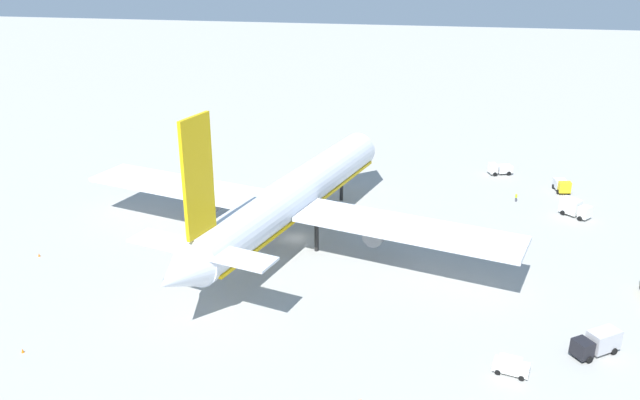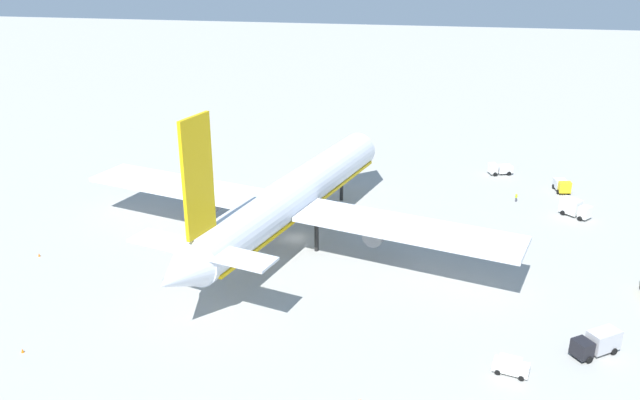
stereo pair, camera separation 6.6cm
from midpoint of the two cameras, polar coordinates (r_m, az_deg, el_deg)
The scene contains 11 objects.
ground_plane at distance 111.70m, azimuth -2.18°, elevation -3.30°, with size 600.00×600.00×0.00m, color #9E9E99.
airliner at distance 107.67m, azimuth -2.58°, elevation 0.21°, with size 67.09×75.58×27.11m.
service_truck_0 at distance 128.25m, azimuth 21.21°, elevation -0.63°, with size 5.20×5.51×3.10m.
service_truck_1 at distance 146.50m, azimuth 15.33°, elevation 2.63°, with size 3.69×5.32×2.46m.
service_truck_3 at distance 88.33m, azimuth 22.91°, elevation -11.30°, with size 5.51×6.44×2.92m.
service_truck_5 at distance 140.13m, azimuth 20.25°, elevation 1.21°, with size 5.03×3.13×2.61m.
service_van at distance 81.82m, azimuth 16.23°, elevation -13.63°, with size 2.82×4.41×1.97m.
ground_worker_1 at distance 132.05m, azimuth 16.65°, elevation 0.21°, with size 0.48×0.48×1.71m.
traffic_cone_0 at distance 114.38m, azimuth -23.15°, elevation -4.39°, with size 0.36×0.36×0.55m, color orange.
traffic_cone_1 at distance 90.24m, azimuth -24.36°, elevation -11.80°, with size 0.36×0.36×0.55m, color orange.
traffic_cone_2 at distance 146.48m, azimuth -16.29°, elevation 2.12°, with size 0.36×0.36×0.55m, color orange.
Camera 2 is at (-98.68, -22.68, 47.15)m, focal length 36.93 mm.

